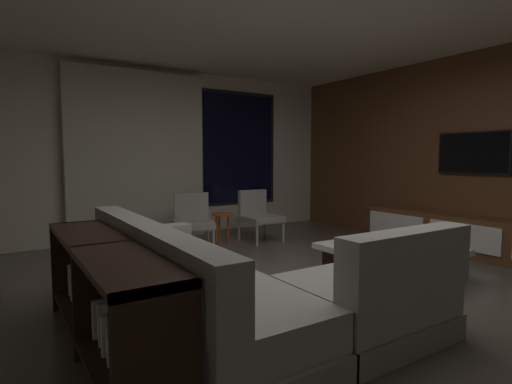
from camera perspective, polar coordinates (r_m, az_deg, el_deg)
floor at (r=3.85m, az=8.41°, el=-14.67°), size 9.20×9.20×0.00m
back_wall_with_window at (r=6.76m, az=-12.59°, el=5.25°), size 6.60×0.30×2.70m
media_wall at (r=6.11m, az=30.80°, el=4.79°), size 0.12×7.80×2.70m
sectional_couch at (r=3.10m, az=-2.73°, el=-13.89°), size 1.98×2.50×0.82m
coffee_table at (r=4.54m, az=18.37°, el=-9.37°), size 1.16×1.16×0.36m
book_stack_on_coffee_table at (r=4.50m, az=20.87°, el=-6.61°), size 0.30×0.20×0.12m
accent_chair_near_window at (r=6.24m, az=0.26°, el=-2.95°), size 0.55×0.57×0.78m
accent_chair_by_curtain at (r=5.79m, az=-8.92°, el=-3.64°), size 0.68×0.70×0.78m
side_stool at (r=6.05m, az=-4.82°, el=-3.80°), size 0.32×0.32×0.46m
media_console at (r=5.96m, az=28.65°, el=-5.70°), size 0.46×3.10×0.52m
mounted_tv at (r=6.13m, az=28.25°, el=4.90°), size 0.05×0.96×0.56m
console_table_behind_couch at (r=2.86m, az=-20.62°, el=-13.27°), size 0.40×2.10×0.74m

